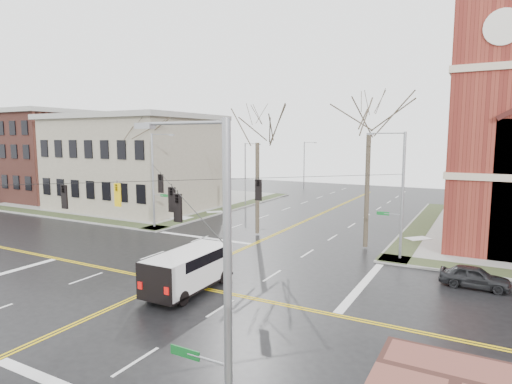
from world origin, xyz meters
The scene contains 17 objects.
ground centered at (0.00, 0.00, 0.00)m, with size 120.00×120.00×0.00m, color black.
sidewalks centered at (0.00, 0.00, 0.08)m, with size 80.00×80.00×0.17m.
road_markings centered at (0.00, 0.00, 0.01)m, with size 100.00×100.00×0.01m.
civic_building_a centered at (-22.00, 20.00, 5.50)m, with size 18.00×14.00×11.00m, color gray.
civic_building_b centered at (-42.00, 22.00, 6.00)m, with size 18.00×16.00×12.00m, color brown.
signal_pole_ne centered at (11.32, 11.50, 4.95)m, with size 2.75×0.22×9.00m.
signal_pole_nw centered at (-11.32, 11.50, 4.95)m, with size 2.75×0.22×9.00m.
signal_pole_se centered at (11.32, -11.50, 4.95)m, with size 2.75×0.22×9.00m.
span_wires centered at (0.00, 0.00, 6.20)m, with size 23.02×23.02×0.03m.
traffic_signals centered at (0.00, -0.67, 5.45)m, with size 8.21×8.26×1.30m.
streetlight_north_a centered at (-10.65, 28.00, 4.47)m, with size 2.30×0.20×8.00m.
streetlight_north_b centered at (-10.65, 48.00, 4.47)m, with size 2.30×0.20×8.00m.
cargo_van centered at (2.00, -0.44, 1.35)m, with size 2.44×6.07×2.29m.
parked_car_a centered at (16.36, 7.72, 0.64)m, with size 1.52×3.79×1.29m, color black.
tree_nw_far centered at (-14.38, 13.58, 8.76)m, with size 4.00×4.00×12.11m.
tree_nw_near centered at (-1.34, 13.75, 8.84)m, with size 4.00×4.00×12.23m.
tree_ne centered at (8.47, 13.63, 9.53)m, with size 4.00×4.00×13.20m.
Camera 1 is at (16.67, -19.62, 8.69)m, focal length 30.00 mm.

